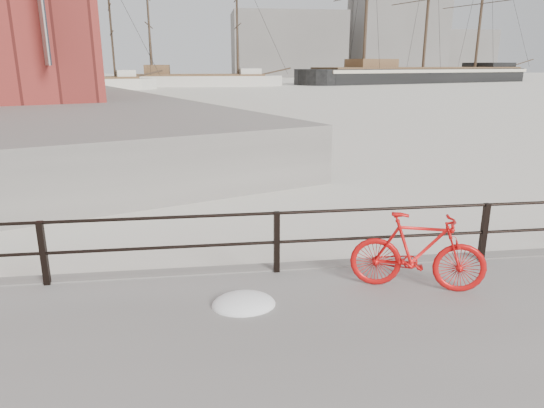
{
  "coord_description": "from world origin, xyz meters",
  "views": [
    {
      "loc": [
        -4.54,
        -7.24,
        3.55
      ],
      "look_at": [
        -3.35,
        1.5,
        1.0
      ],
      "focal_mm": 32.0,
      "sensor_mm": 36.0,
      "label": 1
    }
  ],
  "objects_px": {
    "bicycle": "(418,252)",
    "schooner_left": "(77,90)",
    "schooner_mid": "(196,86)",
    "barque_black": "(422,83)"
  },
  "relations": [
    {
      "from": "schooner_mid",
      "to": "schooner_left",
      "type": "bearing_deg",
      "value": -148.15
    },
    {
      "from": "barque_black",
      "to": "schooner_left",
      "type": "bearing_deg",
      "value": 179.92
    },
    {
      "from": "schooner_mid",
      "to": "schooner_left",
      "type": "height_order",
      "value": "schooner_mid"
    },
    {
      "from": "bicycle",
      "to": "barque_black",
      "type": "xyz_separation_m",
      "value": [
        40.76,
        90.02,
        -0.93
      ]
    },
    {
      "from": "barque_black",
      "to": "schooner_mid",
      "type": "distance_m",
      "value": 46.46
    },
    {
      "from": "schooner_mid",
      "to": "bicycle",
      "type": "bearing_deg",
      "value": -87.8
    },
    {
      "from": "schooner_left",
      "to": "schooner_mid",
      "type": "bearing_deg",
      "value": 20.84
    },
    {
      "from": "bicycle",
      "to": "schooner_left",
      "type": "xyz_separation_m",
      "value": [
        -21.15,
        68.22,
        -0.93
      ]
    },
    {
      "from": "schooner_mid",
      "to": "barque_black",
      "type": "bearing_deg",
      "value": 12.71
    },
    {
      "from": "bicycle",
      "to": "schooner_left",
      "type": "relative_size",
      "value": 0.08
    }
  ]
}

